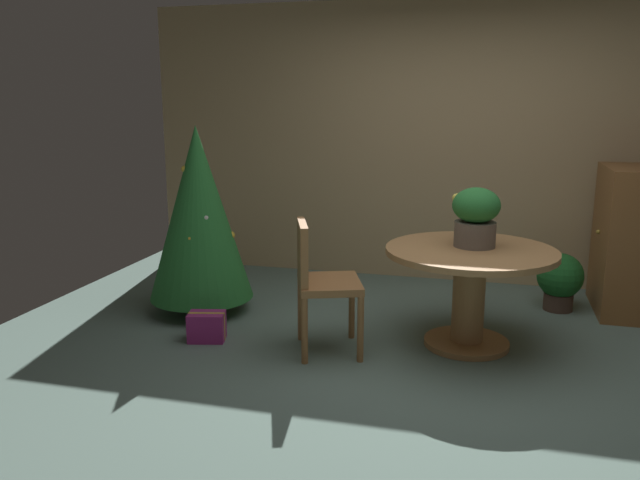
# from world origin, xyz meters

# --- Properties ---
(ground_plane) EXTENTS (6.60, 6.60, 0.00)m
(ground_plane) POSITION_xyz_m (0.00, 0.00, 0.00)
(ground_plane) COLOR slate
(back_wall_panel) EXTENTS (6.00, 0.10, 2.60)m
(back_wall_panel) POSITION_xyz_m (0.00, 2.20, 1.30)
(back_wall_panel) COLOR tan
(back_wall_panel) RESTS_ON ground_plane
(round_dining_table) EXTENTS (1.17, 1.17, 0.70)m
(round_dining_table) POSITION_xyz_m (0.20, 0.48, 0.49)
(round_dining_table) COLOR #B27F4C
(round_dining_table) RESTS_ON ground_plane
(flower_vase) EXTENTS (0.33, 0.33, 0.41)m
(flower_vase) POSITION_xyz_m (0.22, 0.55, 0.93)
(flower_vase) COLOR #665B51
(flower_vase) RESTS_ON round_dining_table
(wooden_chair_left_near) EXTENTS (0.55, 0.59, 0.91)m
(wooden_chair_left_near) POSITION_xyz_m (-0.78, 0.12, 0.53)
(wooden_chair_left_near) COLOR #9E6B3D
(wooden_chair_left_near) RESTS_ON ground_plane
(holiday_tree) EXTENTS (0.83, 0.83, 1.51)m
(holiday_tree) POSITION_xyz_m (-1.92, 0.67, 0.82)
(holiday_tree) COLOR brown
(holiday_tree) RESTS_ON ground_plane
(gift_box_purple) EXTENTS (0.29, 0.23, 0.21)m
(gift_box_purple) POSITION_xyz_m (-1.61, 0.09, 0.10)
(gift_box_purple) COLOR #9E287A
(gift_box_purple) RESTS_ON ground_plane
(wooden_cabinet) EXTENTS (0.55, 0.81, 1.18)m
(wooden_cabinet) POSITION_xyz_m (1.44, 1.58, 0.59)
(wooden_cabinet) COLOR brown
(wooden_cabinet) RESTS_ON ground_plane
(potted_plant) EXTENTS (0.37, 0.37, 0.48)m
(potted_plant) POSITION_xyz_m (0.90, 1.47, 0.26)
(potted_plant) COLOR #4C382D
(potted_plant) RESTS_ON ground_plane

